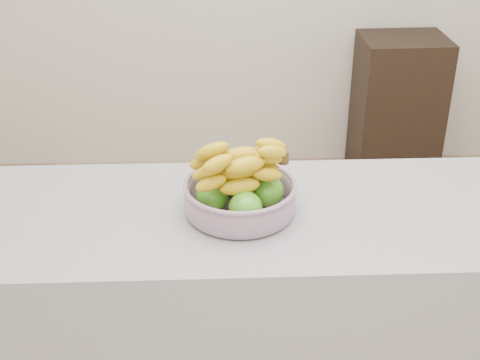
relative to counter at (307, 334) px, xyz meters
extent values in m
cube|color=gray|center=(0.00, 0.00, 0.00)|extent=(2.00, 0.60, 0.90)
cube|color=black|center=(0.75, 1.85, -0.04)|extent=(0.47, 0.38, 0.82)
cylinder|color=#A8B3CA|center=(-0.21, 0.00, 0.46)|extent=(0.26, 0.26, 0.01)
torus|color=#A8B3CA|center=(-0.21, 0.00, 0.53)|extent=(0.31, 0.31, 0.01)
sphere|color=#379519|center=(-0.20, -0.08, 0.51)|extent=(0.09, 0.09, 0.09)
sphere|color=#379519|center=(-0.13, 0.01, 0.51)|extent=(0.09, 0.09, 0.09)
sphere|color=#379519|center=(-0.22, 0.08, 0.51)|extent=(0.09, 0.09, 0.09)
sphere|color=#379519|center=(-0.28, -0.01, 0.51)|extent=(0.09, 0.09, 0.09)
ellipsoid|color=yellow|center=(-0.21, -0.05, 0.56)|extent=(0.20, 0.10, 0.05)
ellipsoid|color=yellow|center=(-0.22, 0.00, 0.56)|extent=(0.20, 0.07, 0.05)
ellipsoid|color=yellow|center=(-0.23, 0.05, 0.56)|extent=(0.20, 0.05, 0.05)
ellipsoid|color=yellow|center=(-0.20, -0.03, 0.59)|extent=(0.20, 0.11, 0.05)
ellipsoid|color=yellow|center=(-0.21, 0.03, 0.59)|extent=(0.20, 0.05, 0.05)
ellipsoid|color=yellow|center=(-0.20, 0.00, 0.62)|extent=(0.20, 0.07, 0.05)
ellipsoid|color=yellow|center=(-0.20, -0.05, 0.62)|extent=(0.20, 0.12, 0.05)
cylinder|color=#463516|center=(-0.09, 0.02, 0.61)|extent=(0.03, 0.03, 0.03)
camera|label=1|loc=(-0.27, -1.57, 1.42)|focal=50.00mm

